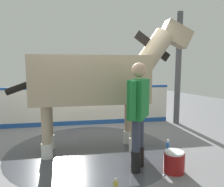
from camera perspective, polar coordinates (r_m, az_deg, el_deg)
ground_plane at (r=4.66m, az=-5.05°, el=-13.53°), size 16.00×16.00×0.02m
wet_patch at (r=4.50m, az=-5.36°, el=-14.11°), size 3.18×3.18×0.00m
barrier_wall at (r=6.18m, az=-6.93°, el=-3.45°), size 4.58×1.42×1.07m
roof_post_near at (r=6.45m, az=16.55°, el=6.03°), size 0.16×0.16×3.06m
horse at (r=4.21m, az=-3.81°, el=3.57°), size 3.43×1.43×2.52m
handler at (r=3.47m, az=6.77°, el=-3.96°), size 0.53×0.49×1.68m
wash_bucket at (r=3.72m, az=15.58°, el=-16.46°), size 0.32×0.32×0.33m
bottle_shampoo at (r=3.16m, az=0.94°, el=-22.40°), size 0.06×0.06×0.18m
bottle_spray at (r=4.41m, az=14.06°, el=-13.16°), size 0.06×0.06×0.26m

